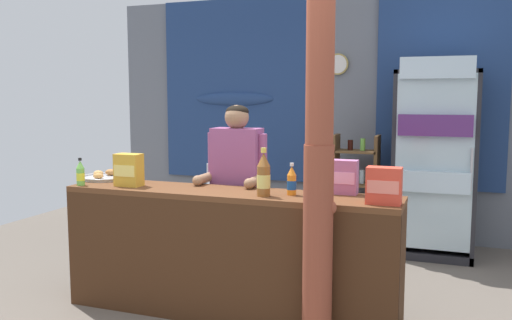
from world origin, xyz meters
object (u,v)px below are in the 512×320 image
object	(u,v)px
stall_counter	(223,245)
soda_bottle_orange_soda	(292,181)
soda_bottle_iced_tea	(264,176)
snack_box_choco_powder	(129,170)
snack_box_crackers	(384,186)
drink_fridge	(435,149)
soda_bottle_lime_soda	(80,174)
shopkeeper	(237,177)
bottle_shelf_rack	(356,187)
snack_box_wafer	(341,177)
timber_post	(319,154)
plastic_lawn_chair	(226,199)
pastry_tray	(106,177)

from	to	relation	value
stall_counter	soda_bottle_orange_soda	size ratio (longest dim) A/B	11.04
soda_bottle_iced_tea	soda_bottle_orange_soda	world-z (taller)	soda_bottle_iced_tea
soda_bottle_iced_tea	soda_bottle_orange_soda	bearing A→B (deg)	31.94
snack_box_choco_powder	soda_bottle_orange_soda	bearing A→B (deg)	2.87
stall_counter	snack_box_crackers	distance (m)	1.20
drink_fridge	soda_bottle_lime_soda	distance (m)	3.33
soda_bottle_lime_soda	shopkeeper	bearing A→B (deg)	27.61
soda_bottle_lime_soda	snack_box_choco_powder	size ratio (longest dim) A/B	0.86
bottle_shelf_rack	stall_counter	bearing A→B (deg)	-102.48
soda_bottle_orange_soda	snack_box_wafer	size ratio (longest dim) A/B	0.94
shopkeeper	snack_box_wafer	bearing A→B (deg)	-14.73
timber_post	plastic_lawn_chair	xyz separation A→B (m)	(-1.51, 2.07, -0.75)
soda_bottle_iced_tea	pastry_tray	bearing A→B (deg)	169.55
stall_counter	shopkeeper	world-z (taller)	shopkeeper
timber_post	soda_bottle_orange_soda	bearing A→B (deg)	129.12
timber_post	soda_bottle_lime_soda	size ratio (longest dim) A/B	12.41
soda_bottle_lime_soda	snack_box_crackers	bearing A→B (deg)	1.47
shopkeeper	pastry_tray	xyz separation A→B (m)	(-1.06, -0.23, -0.02)
bottle_shelf_rack	snack_box_choco_powder	distance (m)	2.70
soda_bottle_iced_tea	stall_counter	bearing A→B (deg)	179.93
stall_counter	pastry_tray	bearing A→B (deg)	166.92
soda_bottle_orange_soda	snack_box_crackers	size ratio (longest dim) A/B	0.95
bottle_shelf_rack	shopkeeper	size ratio (longest dim) A/B	0.77
stall_counter	soda_bottle_iced_tea	distance (m)	0.59
soda_bottle_orange_soda	snack_box_wafer	world-z (taller)	snack_box_wafer
timber_post	soda_bottle_lime_soda	bearing A→B (deg)	174.93
soda_bottle_iced_tea	pastry_tray	size ratio (longest dim) A/B	0.83
stall_counter	soda_bottle_lime_soda	distance (m)	1.24
snack_box_crackers	bottle_shelf_rack	bearing A→B (deg)	103.78
timber_post	soda_bottle_lime_soda	distance (m)	1.91
snack_box_choco_powder	drink_fridge	bearing A→B (deg)	45.27
bottle_shelf_rack	soda_bottle_lime_soda	bearing A→B (deg)	-124.70
soda_bottle_iced_tea	snack_box_choco_powder	bearing A→B (deg)	177.84
timber_post	plastic_lawn_chair	world-z (taller)	timber_post
soda_bottle_orange_soda	pastry_tray	xyz separation A→B (m)	(-1.63, 0.16, -0.07)
timber_post	drink_fridge	distance (m)	2.48
shopkeeper	pastry_tray	bearing A→B (deg)	-167.99
drink_fridge	shopkeeper	bearing A→B (deg)	-130.27
bottle_shelf_rack	soda_bottle_iced_tea	distance (m)	2.41
timber_post	shopkeeper	xyz separation A→B (m)	(-0.83, 0.72, -0.29)
drink_fridge	soda_bottle_iced_tea	size ratio (longest dim) A/B	5.93
snack_box_crackers	snack_box_wafer	size ratio (longest dim) A/B	0.99
soda_bottle_orange_soda	snack_box_crackers	distance (m)	0.64
snack_box_choco_powder	soda_bottle_lime_soda	bearing A→B (deg)	-164.94
stall_counter	shopkeeper	xyz separation A→B (m)	(-0.10, 0.49, 0.41)
snack_box_crackers	snack_box_choco_powder	bearing A→B (deg)	178.78
bottle_shelf_rack	shopkeeper	distance (m)	1.99
soda_bottle_orange_soda	snack_box_crackers	world-z (taller)	snack_box_crackers
plastic_lawn_chair	snack_box_wafer	bearing A→B (deg)	-45.51
timber_post	bottle_shelf_rack	size ratio (longest dim) A/B	2.20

